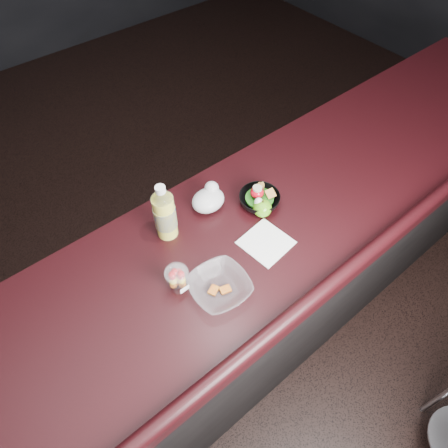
{
  "coord_description": "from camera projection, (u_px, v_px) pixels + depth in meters",
  "views": [
    {
      "loc": [
        -0.52,
        -0.35,
        2.19
      ],
      "look_at": [
        0.03,
        0.33,
        1.1
      ],
      "focal_mm": 32.0,
      "sensor_mm": 36.0,
      "label": 1
    }
  ],
  "objects": [
    {
      "name": "ground",
      "position": [
        258.0,
        396.0,
        2.09
      ],
      "size": [
        8.0,
        8.0,
        0.0
      ],
      "primitive_type": "plane",
      "color": "black",
      "rests_on": "ground"
    },
    {
      "name": "room_shell",
      "position": [
        333.0,
        76.0,
        0.66
      ],
      "size": [
        8.0,
        8.0,
        8.0
      ],
      "color": "black",
      "rests_on": "ground"
    },
    {
      "name": "counter",
      "position": [
        222.0,
        311.0,
        1.83
      ],
      "size": [
        4.06,
        0.71,
        1.02
      ],
      "color": "black",
      "rests_on": "ground"
    },
    {
      "name": "lemonade_bottle",
      "position": [
        165.0,
        215.0,
        1.4
      ],
      "size": [
        0.08,
        0.08,
        0.24
      ],
      "color": "yellow",
      "rests_on": "counter"
    },
    {
      "name": "fruit_cup",
      "position": [
        177.0,
        278.0,
        1.29
      ],
      "size": [
        0.08,
        0.08,
        0.11
      ],
      "color": "white",
      "rests_on": "counter"
    },
    {
      "name": "green_apple",
      "position": [
        262.0,
        208.0,
        1.51
      ],
      "size": [
        0.07,
        0.07,
        0.08
      ],
      "color": "#38860F",
      "rests_on": "counter"
    },
    {
      "name": "plastic_bag",
      "position": [
        209.0,
        199.0,
        1.52
      ],
      "size": [
        0.13,
        0.11,
        0.1
      ],
      "color": "silver",
      "rests_on": "counter"
    },
    {
      "name": "snack_bowl",
      "position": [
        259.0,
        199.0,
        1.54
      ],
      "size": [
        0.21,
        0.21,
        0.09
      ],
      "rotation": [
        0.0,
        0.0,
        0.38
      ],
      "color": "black",
      "rests_on": "counter"
    },
    {
      "name": "takeout_bowl",
      "position": [
        220.0,
        287.0,
        1.31
      ],
      "size": [
        0.21,
        0.21,
        0.05
      ],
      "rotation": [
        0.0,
        0.0,
        -0.08
      ],
      "color": "silver",
      "rests_on": "counter"
    },
    {
      "name": "paper_napkin",
      "position": [
        266.0,
        243.0,
        1.45
      ],
      "size": [
        0.18,
        0.18,
        0.0
      ],
      "primitive_type": "cube",
      "rotation": [
        0.0,
        0.0,
        0.11
      ],
      "color": "white",
      "rests_on": "counter"
    }
  ]
}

